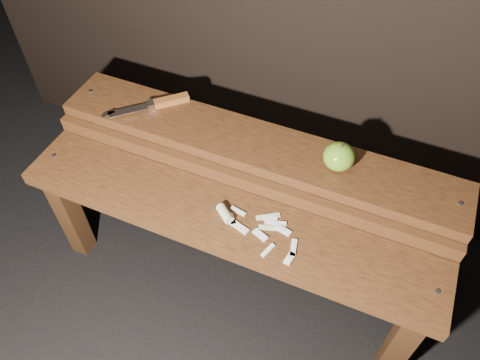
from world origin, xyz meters
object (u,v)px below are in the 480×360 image
at_px(apple, 339,157).
at_px(bench_front_tier, 223,233).
at_px(bench_rear_tier, 254,163).
at_px(knife, 160,103).

bearing_deg(apple, bench_front_tier, -135.83).
relative_size(bench_front_tier, apple, 13.60).
xyz_separation_m(bench_rear_tier, knife, (-0.32, 0.03, 0.10)).
xyz_separation_m(apple, knife, (-0.56, 0.03, -0.03)).
height_order(bench_front_tier, bench_rear_tier, bench_rear_tier).
distance_m(bench_rear_tier, knife, 0.34).
xyz_separation_m(bench_front_tier, bench_rear_tier, (0.00, 0.23, 0.06)).
bearing_deg(apple, bench_rear_tier, -178.96).
bearing_deg(bench_rear_tier, knife, 174.39).
xyz_separation_m(bench_rear_tier, apple, (0.24, 0.00, 0.12)).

